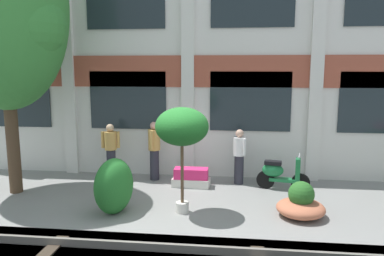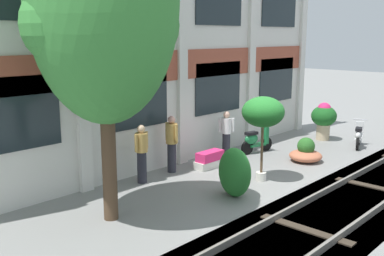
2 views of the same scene
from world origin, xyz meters
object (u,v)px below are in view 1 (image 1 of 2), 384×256
Objects in this scene: scooter_near_curb at (280,174)px; resident_near_plants at (111,150)px; potted_plant_square_trough at (191,178)px; broadleaf_tree at (2,9)px; topiary_hedge at (114,186)px; potted_plant_low_pan at (182,128)px; potted_plant_wide_bowl at (301,204)px; resident_by_doorway at (154,149)px; resident_watching_tracks at (239,155)px.

resident_near_plants is at bearing -174.06° from scooter_near_curb.
scooter_near_curb is at bearing -0.40° from potted_plant_square_trough.
broadleaf_tree is 4.51m from resident_near_plants.
topiary_hedge is at bearing -125.12° from potted_plant_square_trough.
potted_plant_low_pan is at bearing 8.11° from topiary_hedge.
potted_plant_low_pan is 1.98m from topiary_hedge.
broadleaf_tree is at bearing 159.81° from topiary_hedge.
topiary_hedge is (-1.49, -0.21, -1.29)m from potted_plant_low_pan.
resident_by_doorway is (-3.73, 2.33, 0.63)m from potted_plant_wide_bowl.
resident_watching_tracks reaches higher than topiary_hedge.
potted_plant_wide_bowl is 5.49m from resident_near_plants.
potted_plant_low_pan reaches higher than potted_plant_wide_bowl.
topiary_hedge is (3.01, -1.11, -3.99)m from broadleaf_tree.
resident_by_doorway reaches higher than resident_near_plants.
potted_plant_low_pan is at bearing 25.27° from resident_watching_tracks.
potted_plant_low_pan is 1.90× the size of topiary_hedge.
resident_near_plants is (-2.37, 0.41, 0.63)m from potted_plant_square_trough.
potted_plant_square_trough is 0.64× the size of resident_near_plants.
scooter_near_curb is at bearing 8.02° from broadleaf_tree.
scooter_near_curb is 0.81× the size of resident_by_doorway.
potted_plant_low_pan is 3.34m from scooter_near_curb.
resident_by_doorway is 1.10× the size of resident_watching_tracks.
resident_watching_tracks is at bearing 120.69° from potted_plant_wide_bowl.
resident_near_plants reaches higher than potted_plant_wide_bowl.
broadleaf_tree is 5.31× the size of scooter_near_curb.
resident_watching_tracks is at bearing 169.94° from scooter_near_curb.
scooter_near_curb is (6.85, 0.97, -4.17)m from broadleaf_tree.
resident_by_doorway is 1.36× the size of topiary_hedge.
scooter_near_curb is 0.85× the size of resident_near_plants.
potted_plant_low_pan reaches higher than resident_near_plants.
potted_plant_low_pan reaches higher than scooter_near_curb.
resident_watching_tracks is (1.27, 2.28, -1.09)m from potted_plant_low_pan.
resident_by_doorway reaches higher than scooter_near_curb.
resident_near_plants is (-4.75, 0.43, 0.43)m from scooter_near_curb.
potted_plant_square_trough is at bearing -19.08° from resident_by_doorway.
broadleaf_tree is 8.08m from scooter_near_curb.
potted_plant_square_trough is 2.58m from topiary_hedge.
broadleaf_tree reaches higher than scooter_near_curb.
potted_plant_square_trough is 0.76× the size of scooter_near_curb.
resident_near_plants is (-4.98, 2.22, 0.59)m from potted_plant_wide_bowl.
potted_plant_low_pan is 2.51m from potted_plant_square_trough.
potted_plant_wide_bowl is 0.68× the size of resident_watching_tracks.
potted_plant_wide_bowl reaches higher than potted_plant_square_trough.
potted_plant_wide_bowl is at bearing 55.49° from resident_near_plants.
scooter_near_curb is 1.10× the size of topiary_hedge.
broadleaf_tree reaches higher than resident_watching_tracks.
potted_plant_wide_bowl is 4.44m from resident_by_doorway.
broadleaf_tree is at bearing 168.76° from potted_plant_low_pan.
resident_watching_tracks is (-1.32, 2.22, 0.54)m from potted_plant_wide_bowl.
broadleaf_tree is at bearing -22.06° from resident_watching_tracks.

